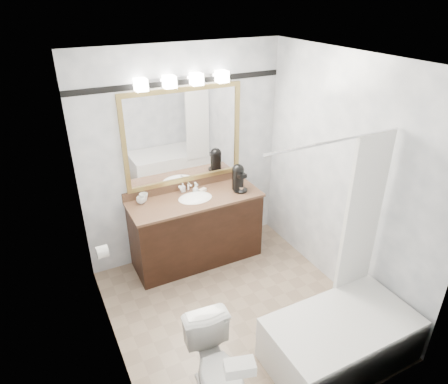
{
  "coord_description": "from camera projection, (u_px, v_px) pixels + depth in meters",
  "views": [
    {
      "loc": [
        -1.53,
        -2.71,
        2.99
      ],
      "look_at": [
        0.03,
        0.35,
        1.22
      ],
      "focal_mm": 32.0,
      "sensor_mm": 36.0,
      "label": 1
    }
  ],
  "objects": [
    {
      "name": "room",
      "position": [
        239.0,
        206.0,
        3.56
      ],
      "size": [
        2.42,
        2.62,
        2.52
      ],
      "color": "gray",
      "rests_on": "ground"
    },
    {
      "name": "vanity",
      "position": [
        196.0,
        228.0,
        4.73
      ],
      "size": [
        1.53,
        0.58,
        0.97
      ],
      "color": "black",
      "rests_on": "ground"
    },
    {
      "name": "mirror",
      "position": [
        184.0,
        137.0,
        4.46
      ],
      "size": [
        1.4,
        0.04,
        1.1
      ],
      "color": "#A78C4B",
      "rests_on": "room"
    },
    {
      "name": "vanity_light_bar",
      "position": [
        183.0,
        80.0,
        4.13
      ],
      "size": [
        1.02,
        0.14,
        0.12
      ],
      "color": "silver",
      "rests_on": "room"
    },
    {
      "name": "accent_stripe",
      "position": [
        181.0,
        82.0,
        4.19
      ],
      "size": [
        2.4,
        0.01,
        0.06
      ],
      "primitive_type": "cube",
      "color": "black",
      "rests_on": "room"
    },
    {
      "name": "bathtub",
      "position": [
        341.0,
        332.0,
        3.51
      ],
      "size": [
        1.3,
        0.75,
        1.96
      ],
      "color": "white",
      "rests_on": "ground"
    },
    {
      "name": "tp_roll",
      "position": [
        102.0,
        252.0,
        3.88
      ],
      "size": [
        0.11,
        0.12,
        0.12
      ],
      "primitive_type": "cylinder",
      "rotation": [
        0.0,
        1.57,
        0.0
      ],
      "color": "white",
      "rests_on": "room"
    },
    {
      "name": "toilet",
      "position": [
        218.0,
        369.0,
        3.11
      ],
      "size": [
        0.44,
        0.7,
        0.68
      ],
      "primitive_type": "imported",
      "rotation": [
        0.0,
        0.0,
        -0.09
      ],
      "color": "white",
      "rests_on": "ground"
    },
    {
      "name": "tissue_box",
      "position": [
        240.0,
        367.0,
        2.67
      ],
      "size": [
        0.23,
        0.17,
        0.09
      ],
      "primitive_type": "cube",
      "rotation": [
        0.0,
        0.0,
        -0.29
      ],
      "color": "white",
      "rests_on": "toilet"
    },
    {
      "name": "coffee_maker",
      "position": [
        238.0,
        177.0,
        4.66
      ],
      "size": [
        0.17,
        0.21,
        0.32
      ],
      "rotation": [
        0.0,
        0.0,
        0.09
      ],
      "color": "black",
      "rests_on": "vanity"
    },
    {
      "name": "cup_left",
      "position": [
        141.0,
        200.0,
        4.42
      ],
      "size": [
        0.12,
        0.12,
        0.08
      ],
      "primitive_type": "imported",
      "rotation": [
        0.0,
        0.0,
        0.19
      ],
      "color": "white",
      "rests_on": "vanity"
    },
    {
      "name": "cup_right",
      "position": [
        144.0,
        197.0,
        4.46
      ],
      "size": [
        0.12,
        0.12,
        0.09
      ],
      "primitive_type": "imported",
      "rotation": [
        0.0,
        0.0,
        -0.31
      ],
      "color": "white",
      "rests_on": "vanity"
    },
    {
      "name": "soap_bottle_a",
      "position": [
        183.0,
        187.0,
        4.66
      ],
      "size": [
        0.05,
        0.05,
        0.11
      ],
      "primitive_type": "imported",
      "rotation": [
        0.0,
        0.0,
        0.03
      ],
      "color": "white",
      "rests_on": "vanity"
    },
    {
      "name": "soap_bottle_b",
      "position": [
        195.0,
        189.0,
        4.66
      ],
      "size": [
        0.09,
        0.09,
        0.09
      ],
      "primitive_type": "imported",
      "rotation": [
        0.0,
        0.0,
        0.38
      ],
      "color": "white",
      "rests_on": "vanity"
    },
    {
      "name": "soap_bar",
      "position": [
        203.0,
        190.0,
        4.69
      ],
      "size": [
        0.1,
        0.08,
        0.03
      ],
      "primitive_type": "cube",
      "rotation": [
        0.0,
        0.0,
        0.4
      ],
      "color": "beige",
      "rests_on": "vanity"
    }
  ]
}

